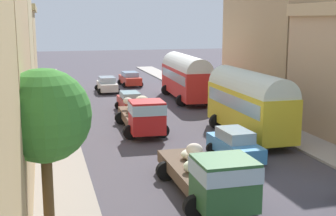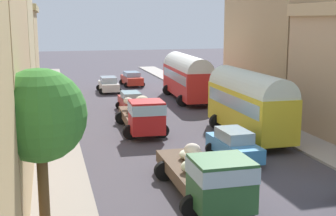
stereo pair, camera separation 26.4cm
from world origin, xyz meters
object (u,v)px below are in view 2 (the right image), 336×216
Objects in this scene: cargo_truck_1 at (143,115)px; pedestrian_2 at (60,100)px; car_3 at (132,79)px; car_2 at (234,145)px; parked_bus_2 at (187,75)px; cargo_truck_0 at (208,175)px; car_1 at (109,84)px; car_0 at (131,102)px; parked_bus_1 at (249,101)px.

cargo_truck_1 is 4.12× the size of pedestrian_2.
car_2 is at bearing -89.31° from car_3.
parked_bus_2 reaches higher than car_3.
cargo_truck_0 reaches higher than car_1.
parked_bus_2 is 12.07m from pedestrian_2.
car_1 is (-0.11, 30.28, -0.41)m from cargo_truck_0.
cargo_truck_0 is 1.71× the size of car_0.
cargo_truck_0 is 19.62m from car_0.
car_3 is (-3.32, 10.40, -1.51)m from parked_bus_2.
cargo_truck_1 is at bearing -94.27° from car_0.
parked_bus_1 is at bearing 56.93° from car_2.
pedestrian_2 is (-11.32, 11.13, -1.34)m from parked_bus_1.
car_0 is at bearing 89.02° from cargo_truck_0.
car_2 is at bearing -123.07° from parked_bus_1.
cargo_truck_1 is 7.69m from car_2.
cargo_truck_0 is (-6.06, -9.47, -1.15)m from parked_bus_1.
car_0 reaches higher than car_3.
parked_bus_1 is 1.17× the size of cargo_truck_1.
cargo_truck_1 is (-6.29, 2.63, -1.09)m from parked_bus_1.
cargo_truck_0 is at bearing -89.80° from car_1.
car_2 is (3.36, 5.31, -0.40)m from cargo_truck_0.
car_3 is at bearing 90.69° from car_2.
parked_bus_1 is at bearing -82.95° from car_3.
cargo_truck_1 is 9.88m from pedestrian_2.
parked_bus_2 is at bearing 60.63° from cargo_truck_1.
parked_bus_2 is 2.38× the size of car_0.
cargo_truck_1 is at bearing 157.28° from parked_bus_1.
cargo_truck_0 is 6.30m from car_2.
car_3 is at bearing 58.59° from pedestrian_2.
cargo_truck_1 is at bearing -59.39° from pedestrian_2.
parked_bus_1 is at bearing -91.06° from parked_bus_2.
pedestrian_2 is at bearing 135.46° from parked_bus_1.
parked_bus_1 reaches higher than pedestrian_2.
car_1 is (0.12, 18.17, -0.48)m from cargo_truck_1.
car_0 is (0.56, 7.51, -0.46)m from cargo_truck_1.
car_0 is 1.01× the size of car_1.
pedestrian_2 reaches higher than car_1.
car_0 is at bearing -100.43° from car_3.
parked_bus_2 is 2.40× the size of car_1.
cargo_truck_0 is at bearing -122.62° from parked_bus_1.
cargo_truck_0 is (-6.33, -23.74, -1.10)m from parked_bus_2.
parked_bus_1 is 2.00× the size of car_2.
pedestrian_2 is (-5.59, 1.00, 0.21)m from car_0.
car_3 reaches higher than car_1.
car_0 is (0.34, 19.61, -0.40)m from cargo_truck_0.
car_3 is at bearing 97.05° from parked_bus_1.
cargo_truck_1 is 1.71× the size of car_2.
car_3 is at bearing 107.69° from parked_bus_2.
parked_bus_1 is at bearing 57.38° from cargo_truck_0.
car_0 reaches higher than car_1.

